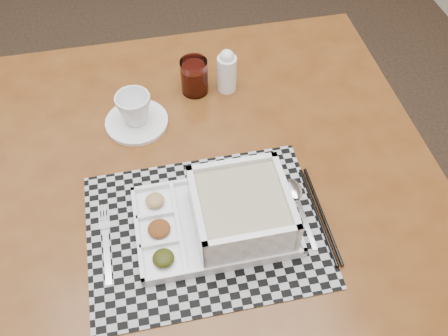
{
  "coord_description": "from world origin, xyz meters",
  "views": [
    {
      "loc": [
        0.72,
        -1.46,
        1.67
      ],
      "look_at": [
        0.86,
        -0.84,
        0.87
      ],
      "focal_mm": 40.0,
      "sensor_mm": 36.0,
      "label": 1
    }
  ],
  "objects_px": {
    "dining_table": "(202,205)",
    "creamer_bottle": "(227,71)",
    "serving_tray": "(234,214)",
    "cup": "(134,109)",
    "juice_glass": "(194,78)"
  },
  "relations": [
    {
      "from": "serving_tray",
      "to": "creamer_bottle",
      "type": "distance_m",
      "value": 0.41
    },
    {
      "from": "serving_tray",
      "to": "creamer_bottle",
      "type": "height_order",
      "value": "creamer_bottle"
    },
    {
      "from": "dining_table",
      "to": "creamer_bottle",
      "type": "xyz_separation_m",
      "value": [
        0.13,
        0.28,
        0.14
      ]
    },
    {
      "from": "dining_table",
      "to": "serving_tray",
      "type": "height_order",
      "value": "serving_tray"
    },
    {
      "from": "dining_table",
      "to": "juice_glass",
      "type": "bearing_deg",
      "value": 81.18
    },
    {
      "from": "serving_tray",
      "to": "creamer_bottle",
      "type": "bearing_deg",
      "value": 78.58
    },
    {
      "from": "serving_tray",
      "to": "creamer_bottle",
      "type": "relative_size",
      "value": 2.72
    },
    {
      "from": "creamer_bottle",
      "to": "cup",
      "type": "bearing_deg",
      "value": -163.38
    },
    {
      "from": "serving_tray",
      "to": "cup",
      "type": "bearing_deg",
      "value": 115.32
    },
    {
      "from": "juice_glass",
      "to": "creamer_bottle",
      "type": "height_order",
      "value": "creamer_bottle"
    },
    {
      "from": "dining_table",
      "to": "cup",
      "type": "xyz_separation_m",
      "value": [
        -0.11,
        0.21,
        0.13
      ]
    },
    {
      "from": "cup",
      "to": "creamer_bottle",
      "type": "height_order",
      "value": "creamer_bottle"
    },
    {
      "from": "cup",
      "to": "juice_glass",
      "type": "distance_m",
      "value": 0.18
    },
    {
      "from": "serving_tray",
      "to": "cup",
      "type": "xyz_separation_m",
      "value": [
        -0.16,
        0.33,
        0.01
      ]
    },
    {
      "from": "dining_table",
      "to": "cup",
      "type": "height_order",
      "value": "cup"
    }
  ]
}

